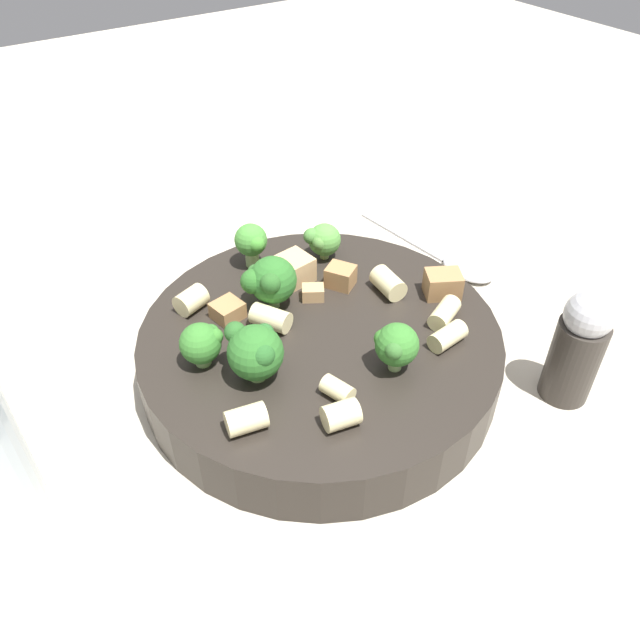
{
  "coord_description": "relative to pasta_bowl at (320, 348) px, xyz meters",
  "views": [
    {
      "loc": [
        -0.29,
        0.19,
        0.34
      ],
      "look_at": [
        0.0,
        0.0,
        0.05
      ],
      "focal_mm": 35.0,
      "sensor_mm": 36.0,
      "label": 1
    }
  ],
  "objects": [
    {
      "name": "ground_plane",
      "position": [
        0.0,
        0.0,
        -0.02
      ],
      "size": [
        2.0,
        2.0,
        0.0
      ],
      "primitive_type": "plane",
      "color": "#BCB29E"
    },
    {
      "name": "pasta_bowl",
      "position": [
        0.0,
        0.0,
        0.0
      ],
      "size": [
        0.27,
        0.27,
        0.04
      ],
      "color": "#28231E",
      "rests_on": "ground_plane"
    },
    {
      "name": "broccoli_floret_0",
      "position": [
        0.02,
        0.09,
        0.04
      ],
      "size": [
        0.03,
        0.03,
        0.03
      ],
      "color": "#84AD60",
      "rests_on": "pasta_bowl"
    },
    {
      "name": "broccoli_floret_1",
      "position": [
        0.04,
        0.02,
        0.04
      ],
      "size": [
        0.04,
        0.04,
        0.04
      ],
      "color": "#84AD60",
      "rests_on": "pasta_bowl"
    },
    {
      "name": "broccoli_floret_2",
      "position": [
        0.1,
        -0.0,
        0.04
      ],
      "size": [
        0.03,
        0.03,
        0.04
      ],
      "color": "#9EC175",
      "rests_on": "pasta_bowl"
    },
    {
      "name": "broccoli_floret_3",
      "position": [
        -0.02,
        0.06,
        0.04
      ],
      "size": [
        0.04,
        0.04,
        0.04
      ],
      "color": "#84AD60",
      "rests_on": "pasta_bowl"
    },
    {
      "name": "broccoli_floret_4",
      "position": [
        -0.06,
        -0.02,
        0.04
      ],
      "size": [
        0.03,
        0.03,
        0.04
      ],
      "color": "#9EC175",
      "rests_on": "pasta_bowl"
    },
    {
      "name": "broccoli_floret_5",
      "position": [
        0.08,
        -0.05,
        0.04
      ],
      "size": [
        0.03,
        0.03,
        0.03
      ],
      "color": "#93B766",
      "rests_on": "pasta_bowl"
    },
    {
      "name": "rigatoni_0",
      "position": [
        0.01,
        -0.07,
        0.03
      ],
      "size": [
        0.03,
        0.02,
        0.02
      ],
      "primitive_type": "cylinder",
      "rotation": [
        1.57,
        0.0,
        1.47
      ],
      "color": "beige",
      "rests_on": "pasta_bowl"
    },
    {
      "name": "rigatoni_1",
      "position": [
        -0.05,
        0.09,
        0.03
      ],
      "size": [
        0.02,
        0.03,
        0.02
      ],
      "primitive_type": "cylinder",
      "rotation": [
        1.57,
        0.0,
        2.94
      ],
      "color": "beige",
      "rests_on": "pasta_bowl"
    },
    {
      "name": "rigatoni_2",
      "position": [
        0.02,
        0.03,
        0.03
      ],
      "size": [
        0.03,
        0.03,
        0.02
      ],
      "primitive_type": "cylinder",
      "rotation": [
        1.57,
        0.0,
        2.07
      ],
      "color": "beige",
      "rests_on": "pasta_bowl"
    },
    {
      "name": "rigatoni_3",
      "position": [
        -0.08,
        0.04,
        0.03
      ],
      "size": [
        0.02,
        0.03,
        0.02
      ],
      "primitive_type": "cylinder",
      "rotation": [
        1.57,
        0.0,
        2.94
      ],
      "color": "beige",
      "rests_on": "pasta_bowl"
    },
    {
      "name": "rigatoni_4",
      "position": [
        0.08,
        0.07,
        0.03
      ],
      "size": [
        0.02,
        0.03,
        0.02
      ],
      "primitive_type": "cylinder",
      "rotation": [
        1.57,
        0.0,
        0.34
      ],
      "color": "beige",
      "rests_on": "pasta_bowl"
    },
    {
      "name": "rigatoni_5",
      "position": [
        -0.06,
        0.03,
        0.02
      ],
      "size": [
        0.02,
        0.02,
        0.01
      ],
      "primitive_type": "cylinder",
      "rotation": [
        1.57,
        0.0,
        1.86
      ],
      "color": "beige",
      "rests_on": "pasta_bowl"
    },
    {
      "name": "rigatoni_6",
      "position": [
        -0.06,
        -0.07,
        0.03
      ],
      "size": [
        0.02,
        0.03,
        0.01
      ],
      "primitive_type": "cylinder",
      "rotation": [
        1.57,
        0.0,
        0.11
      ],
      "color": "beige",
      "rests_on": "pasta_bowl"
    },
    {
      "name": "rigatoni_7",
      "position": [
        -0.04,
        -0.08,
        0.03
      ],
      "size": [
        0.03,
        0.03,
        0.01
      ],
      "primitive_type": "cylinder",
      "rotation": [
        1.57,
        0.0,
        0.42
      ],
      "color": "beige",
      "rests_on": "pasta_bowl"
    },
    {
      "name": "chicken_chunk_0",
      "position": [
        0.04,
        -0.04,
        0.03
      ],
      "size": [
        0.03,
        0.03,
        0.02
      ],
      "primitive_type": "cube",
      "rotation": [
        0.0,
        0.0,
        0.55
      ],
      "color": "#A87A4C",
      "rests_on": "pasta_bowl"
    },
    {
      "name": "chicken_chunk_1",
      "position": [
        0.04,
        -0.02,
        0.02
      ],
      "size": [
        0.02,
        0.02,
        0.01
      ],
      "primitive_type": "cube",
      "rotation": [
        0.0,
        0.0,
        1.02
      ],
      "color": "tan",
      "rests_on": "pasta_bowl"
    },
    {
      "name": "chicken_chunk_2",
      "position": [
        0.05,
        0.05,
        0.02
      ],
      "size": [
        0.02,
        0.02,
        0.01
      ],
      "primitive_type": "cube",
      "rotation": [
        0.0,
        0.0,
        1.76
      ],
      "color": "#A87A4C",
      "rests_on": "pasta_bowl"
    },
    {
      "name": "chicken_chunk_3",
      "position": [
        -0.02,
        -0.1,
        0.03
      ],
      "size": [
        0.03,
        0.03,
        0.02
      ],
      "primitive_type": "cube",
      "rotation": [
        0.0,
        0.0,
        1.07
      ],
      "color": "#A87A4C",
      "rests_on": "pasta_bowl"
    },
    {
      "name": "chicken_chunk_4",
      "position": [
        0.06,
        -0.02,
        0.03
      ],
      "size": [
        0.03,
        0.03,
        0.02
      ],
      "primitive_type": "cube",
      "rotation": [
        0.0,
        0.0,
        0.13
      ],
      "color": "tan",
      "rests_on": "pasta_bowl"
    },
    {
      "name": "pepper_shaker",
      "position": [
        -0.12,
        -0.14,
        0.02
      ],
      "size": [
        0.04,
        0.04,
        0.09
      ],
      "color": "#332D28",
      "rests_on": "ground_plane"
    },
    {
      "name": "spoon",
      "position": [
        0.05,
        -0.19,
        -0.02
      ],
      "size": [
        0.17,
        0.04,
        0.01
      ],
      "color": "silver",
      "rests_on": "ground_plane"
    }
  ]
}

